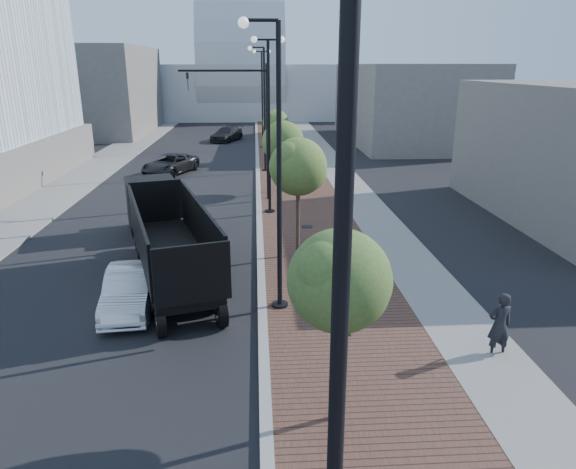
{
  "coord_description": "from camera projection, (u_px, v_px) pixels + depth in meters",
  "views": [
    {
      "loc": [
        -0.11,
        -6.14,
        7.89
      ],
      "look_at": [
        1.0,
        12.0,
        2.0
      ],
      "focal_mm": 32.64,
      "sensor_mm": 36.0,
      "label": 1
    }
  ],
  "objects": [
    {
      "name": "tree_0",
      "position": [
        341.0,
        281.0,
        11.09
      ],
      "size": [
        2.31,
        2.24,
        4.67
      ],
      "color": "#382619",
      "rests_on": "ground"
    },
    {
      "name": "commercial_block_nw",
      "position": [
        88.0,
        91.0,
        62.52
      ],
      "size": [
        14.0,
        20.0,
        10.0
      ],
      "primitive_type": "cube",
      "color": "#5D5854",
      "rests_on": "ground"
    },
    {
      "name": "white_sedan",
      "position": [
        129.0,
        289.0,
        17.61
      ],
      "size": [
        1.84,
        4.33,
        1.39
      ],
      "primitive_type": "imported",
      "rotation": [
        0.0,
        0.0,
        0.09
      ],
      "color": "silver",
      "rests_on": "ground"
    },
    {
      "name": "utility_cover_1",
      "position": [
        342.0,
        332.0,
        15.96
      ],
      "size": [
        0.5,
        0.5,
        0.02
      ],
      "primitive_type": "cube",
      "color": "black",
      "rests_on": "sidewalk"
    },
    {
      "name": "commercial_block_ne",
      "position": [
        407.0,
        104.0,
        55.44
      ],
      "size": [
        12.0,
        22.0,
        8.0
      ],
      "primitive_type": "cube",
      "color": "#66615C",
      "rests_on": "ground"
    },
    {
      "name": "convention_center",
      "position": [
        243.0,
        77.0,
        87.0
      ],
      "size": [
        50.0,
        30.0,
        50.0
      ],
      "color": "#B3B9BE",
      "rests_on": "ground"
    },
    {
      "name": "streetlight_4",
      "position": [
        262.0,
        99.0,
        50.49
      ],
      "size": [
        1.72,
        0.56,
        9.28
      ],
      "color": "black",
      "rests_on": "ground"
    },
    {
      "name": "dark_car_far",
      "position": [
        227.0,
        134.0,
        56.92
      ],
      "size": [
        3.91,
        5.55,
        1.49
      ],
      "primitive_type": "imported",
      "rotation": [
        0.0,
        0.0,
        -0.4
      ],
      "color": "black",
      "rests_on": "ground"
    },
    {
      "name": "curb",
      "position": [
        257.0,
        158.0,
        46.22
      ],
      "size": [
        0.3,
        140.0,
        0.14
      ],
      "primitive_type": "cube",
      "color": "gray",
      "rests_on": "ground"
    },
    {
      "name": "west_sidewalk",
      "position": [
        108.0,
        160.0,
        45.47
      ],
      "size": [
        4.0,
        140.0,
        0.12
      ],
      "primitive_type": "cube",
      "color": "slate",
      "rests_on": "ground"
    },
    {
      "name": "concrete_strip",
      "position": [
        327.0,
        157.0,
        46.59
      ],
      "size": [
        2.4,
        140.0,
        0.13
      ],
      "primitive_type": "cube",
      "color": "slate",
      "rests_on": "ground"
    },
    {
      "name": "tree_3",
      "position": [
        276.0,
        123.0,
        44.42
      ],
      "size": [
        2.28,
        2.21,
        4.35
      ],
      "color": "#382619",
      "rests_on": "ground"
    },
    {
      "name": "streetlight_3",
      "position": [
        263.0,
        115.0,
        39.24
      ],
      "size": [
        1.44,
        0.56,
        9.21
      ],
      "color": "black",
      "rests_on": "ground"
    },
    {
      "name": "dark_car_mid",
      "position": [
        170.0,
        164.0,
        39.7
      ],
      "size": [
        4.33,
        5.85,
        1.48
      ],
      "primitive_type": "imported",
      "rotation": [
        0.0,
        0.0,
        -0.4
      ],
      "color": "black",
      "rests_on": "ground"
    },
    {
      "name": "streetlight_0",
      "position": [
        337.0,
        408.0,
        4.92
      ],
      "size": [
        1.72,
        0.56,
        9.28
      ],
      "color": "black",
      "rests_on": "ground"
    },
    {
      "name": "sidewalk",
      "position": [
        297.0,
        158.0,
        46.43
      ],
      "size": [
        7.0,
        140.0,
        0.12
      ],
      "primitive_type": "cube",
      "color": "#4C2D23",
      "rests_on": "ground"
    },
    {
      "name": "dump_truck",
      "position": [
        160.0,
        225.0,
        22.59
      ],
      "size": [
        5.85,
        13.39,
        3.08
      ],
      "rotation": [
        0.0,
        0.0,
        0.29
      ],
      "color": "black",
      "rests_on": "ground"
    },
    {
      "name": "streetlight_1",
      "position": [
        276.0,
        184.0,
        16.45
      ],
      "size": [
        1.44,
        0.56,
        9.21
      ],
      "color": "black",
      "rests_on": "ground"
    },
    {
      "name": "tree_2",
      "position": [
        284.0,
        142.0,
        33.01
      ],
      "size": [
        2.68,
        2.68,
        4.61
      ],
      "color": "#382619",
      "rests_on": "ground"
    },
    {
      "name": "utility_cover_2",
      "position": [
        307.0,
        227.0,
        26.41
      ],
      "size": [
        0.5,
        0.5,
        0.02
      ],
      "primitive_type": "cube",
      "color": "black",
      "rests_on": "sidewalk"
    },
    {
      "name": "traffic_mast",
      "position": [
        252.0,
        118.0,
        30.45
      ],
      "size": [
        5.09,
        0.2,
        8.0
      ],
      "color": "black",
      "rests_on": "ground"
    },
    {
      "name": "tree_1",
      "position": [
        299.0,
        167.0,
        21.42
      ],
      "size": [
        2.43,
        2.39,
        5.13
      ],
      "color": "#382619",
      "rests_on": "ground"
    },
    {
      "name": "streetlight_2",
      "position": [
        269.0,
        126.0,
        27.7
      ],
      "size": [
        1.72,
        0.56,
        9.28
      ],
      "color": "black",
      "rests_on": "ground"
    },
    {
      "name": "pedestrian",
      "position": [
        500.0,
        325.0,
        14.62
      ],
      "size": [
        0.76,
        0.54,
        1.94
      ],
      "primitive_type": "imported",
      "rotation": [
        0.0,
        0.0,
        3.26
      ],
      "color": "black",
      "rests_on": "ground"
    }
  ]
}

